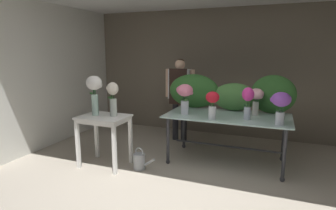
% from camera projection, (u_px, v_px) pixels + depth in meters
% --- Properties ---
extents(ground_plane, '(7.49, 7.49, 0.00)m').
position_uv_depth(ground_plane, '(199.00, 159.00, 4.64)').
color(ground_plane, '#9E9384').
extents(wall_back, '(5.76, 0.12, 2.64)m').
position_uv_depth(wall_back, '(221.00, 73.00, 5.88)').
color(wall_back, '#706656').
rests_on(wall_back, ground).
extents(wall_left, '(0.12, 3.38, 2.64)m').
position_uv_depth(wall_left, '(58.00, 75.00, 5.43)').
color(wall_left, silver).
rests_on(wall_left, ground).
extents(display_table_glass, '(1.90, 1.00, 0.79)m').
position_uv_depth(display_table_glass, '(227.00, 122.00, 4.39)').
color(display_table_glass, '#A9CAC4').
rests_on(display_table_glass, ground).
extents(side_table_white, '(0.73, 0.55, 0.80)m').
position_uv_depth(side_table_white, '(104.00, 123.00, 4.27)').
color(side_table_white, white).
rests_on(side_table_white, ground).
extents(florist, '(0.60, 0.24, 1.62)m').
position_uv_depth(florist, '(180.00, 91.00, 5.45)').
color(florist, '#232328').
rests_on(florist, ground).
extents(foliage_backdrop, '(2.11, 0.32, 0.62)m').
position_uv_depth(foliage_backdrop, '(230.00, 94.00, 4.68)').
color(foliage_backdrop, '#2D6028').
rests_on(foliage_backdrop, display_table_glass).
extents(vase_blush_hydrangea, '(0.23, 0.23, 0.42)m').
position_uv_depth(vase_blush_hydrangea, '(256.00, 98.00, 4.32)').
color(vase_blush_hydrangea, silver).
rests_on(vase_blush_hydrangea, display_table_glass).
extents(vase_crimson_lilies, '(0.20, 0.20, 0.41)m').
position_uv_depth(vase_crimson_lilies, '(212.00, 103.00, 4.06)').
color(vase_crimson_lilies, silver).
rests_on(vase_crimson_lilies, display_table_glass).
extents(vase_magenta_freesia, '(0.17, 0.17, 0.48)m').
position_uv_depth(vase_magenta_freesia, '(248.00, 100.00, 4.03)').
color(vase_magenta_freesia, silver).
rests_on(vase_magenta_freesia, display_table_glass).
extents(vase_rosy_dahlias, '(0.28, 0.25, 0.48)m').
position_uv_depth(vase_rosy_dahlias, '(185.00, 95.00, 4.38)').
color(vase_rosy_dahlias, silver).
rests_on(vase_rosy_dahlias, display_table_glass).
extents(vase_violet_stock, '(0.27, 0.26, 0.45)m').
position_uv_depth(vase_violet_stock, '(281.00, 103.00, 3.74)').
color(vase_violet_stock, silver).
rests_on(vase_violet_stock, display_table_glass).
extents(vase_white_roses_tall, '(0.24, 0.24, 0.61)m').
position_uv_depth(vase_white_roses_tall, '(94.00, 89.00, 4.22)').
color(vase_white_roses_tall, silver).
rests_on(vase_white_roses_tall, side_table_white).
extents(vase_cream_lisianthus_tall, '(0.18, 0.17, 0.52)m').
position_uv_depth(vase_cream_lisianthus_tall, '(113.00, 96.00, 4.18)').
color(vase_cream_lisianthus_tall, silver).
rests_on(vase_cream_lisianthus_tall, side_table_white).
extents(watering_can, '(0.35, 0.18, 0.34)m').
position_uv_depth(watering_can, '(140.00, 161.00, 4.23)').
color(watering_can, '#999EA3').
rests_on(watering_can, ground).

